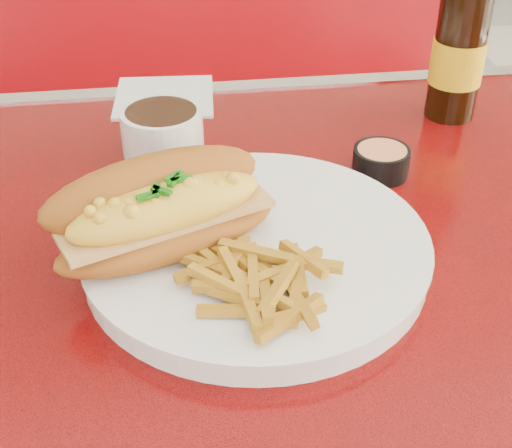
{
  "coord_description": "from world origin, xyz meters",
  "views": [
    {
      "loc": [
        -0.07,
        -0.5,
        1.17
      ],
      "look_at": [
        0.0,
        0.01,
        0.81
      ],
      "focal_mm": 50.0,
      "sensor_mm": 36.0,
      "label": 1
    }
  ],
  "objects": [
    {
      "name": "diner_table",
      "position": [
        0.0,
        0.0,
        0.61
      ],
      "size": [
        1.23,
        0.83,
        0.77
      ],
      "color": "red",
      "rests_on": "ground"
    },
    {
      "name": "booth_bench_far",
      "position": [
        0.0,
        0.81,
        0.29
      ],
      "size": [
        1.2,
        0.51,
        0.9
      ],
      "color": "#9C0A11",
      "rests_on": "ground"
    },
    {
      "name": "dinner_plate",
      "position": [
        0.0,
        0.01,
        0.78
      ],
      "size": [
        0.35,
        0.35,
        0.02
      ],
      "rotation": [
        0.0,
        0.0,
        0.14
      ],
      "color": "white",
      "rests_on": "diner_table"
    },
    {
      "name": "mac_hoagie",
      "position": [
        -0.08,
        0.02,
        0.83
      ],
      "size": [
        0.22,
        0.17,
        0.09
      ],
      "rotation": [
        0.0,
        0.0,
        0.37
      ],
      "color": "#A75C1B",
      "rests_on": "dinner_plate"
    },
    {
      "name": "fries_pile",
      "position": [
        -0.01,
        -0.06,
        0.81
      ],
      "size": [
        0.14,
        0.13,
        0.03
      ],
      "primitive_type": null,
      "rotation": [
        0.0,
        0.0,
        -0.33
      ],
      "color": "gold",
      "rests_on": "dinner_plate"
    },
    {
      "name": "fork",
      "position": [
        0.02,
        -0.04,
        0.79
      ],
      "size": [
        0.08,
        0.12,
        0.0
      ],
      "rotation": [
        0.0,
        0.0,
        2.12
      ],
      "color": "silver",
      "rests_on": "dinner_plate"
    },
    {
      "name": "gravy_ramekin",
      "position": [
        -0.08,
        0.23,
        0.8
      ],
      "size": [
        0.11,
        0.11,
        0.05
      ],
      "rotation": [
        0.0,
        0.0,
        0.22
      ],
      "color": "white",
      "rests_on": "diner_table"
    },
    {
      "name": "sauce_cup_right",
      "position": [
        0.16,
        0.15,
        0.79
      ],
      "size": [
        0.07,
        0.07,
        0.03
      ],
      "rotation": [
        0.0,
        0.0,
        -0.24
      ],
      "color": "black",
      "rests_on": "diner_table"
    },
    {
      "name": "beer_bottle",
      "position": [
        0.28,
        0.28,
        0.86
      ],
      "size": [
        0.07,
        0.07,
        0.25
      ],
      "rotation": [
        0.0,
        0.0,
        0.1
      ],
      "color": "black",
      "rests_on": "diner_table"
    },
    {
      "name": "paper_napkin",
      "position": [
        -0.07,
        0.38,
        0.77
      ],
      "size": [
        0.14,
        0.14,
        0.0
      ],
      "primitive_type": "cube",
      "rotation": [
        0.0,
        0.0,
        -0.07
      ],
      "color": "silver",
      "rests_on": "diner_table"
    }
  ]
}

